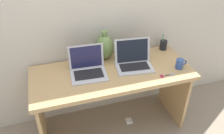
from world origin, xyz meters
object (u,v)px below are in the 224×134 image
(green_vase, at_px, (105,47))
(power_brick, at_px, (129,121))
(laptop_left, at_px, (88,67))
(laptop_right, at_px, (133,59))
(scissors, at_px, (165,76))
(coffee_mug, at_px, (180,64))
(pen_cup, at_px, (163,45))

(green_vase, bearing_deg, power_brick, -53.05)
(laptop_left, height_order, laptop_right, laptop_right)
(laptop_right, relative_size, scissors, 2.50)
(coffee_mug, bearing_deg, laptop_left, 168.05)
(pen_cup, bearing_deg, laptop_right, -154.98)
(green_vase, relative_size, coffee_mug, 2.71)
(coffee_mug, height_order, scissors, coffee_mug)
(laptop_left, relative_size, power_brick, 4.81)
(pen_cup, distance_m, power_brick, 0.92)
(pen_cup, height_order, scissors, pen_cup)
(laptop_left, xyz_separation_m, power_brick, (0.41, -0.06, -0.78))
(laptop_left, relative_size, green_vase, 1.14)
(laptop_left, xyz_separation_m, scissors, (0.65, -0.26, -0.06))
(coffee_mug, bearing_deg, pen_cup, 87.47)
(laptop_left, distance_m, green_vase, 0.30)
(green_vase, distance_m, power_brick, 0.90)
(green_vase, height_order, coffee_mug, green_vase)
(laptop_right, relative_size, power_brick, 5.25)
(laptop_left, relative_size, laptop_right, 0.91)
(power_brick, bearing_deg, coffee_mug, -15.24)
(laptop_left, bearing_deg, coffee_mug, -11.95)
(laptop_right, relative_size, pen_cup, 2.04)
(green_vase, distance_m, scissors, 0.64)
(coffee_mug, relative_size, power_brick, 1.56)
(laptop_left, bearing_deg, green_vase, 42.36)
(laptop_right, distance_m, power_brick, 0.78)
(green_vase, distance_m, pen_cup, 0.65)
(scissors, height_order, power_brick, scissors)
(laptop_right, xyz_separation_m, scissors, (0.21, -0.25, -0.06))
(coffee_mug, xyz_separation_m, pen_cup, (0.02, 0.37, 0.01))
(coffee_mug, height_order, power_brick, coffee_mug)
(coffee_mug, xyz_separation_m, power_brick, (-0.43, 0.12, -0.76))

